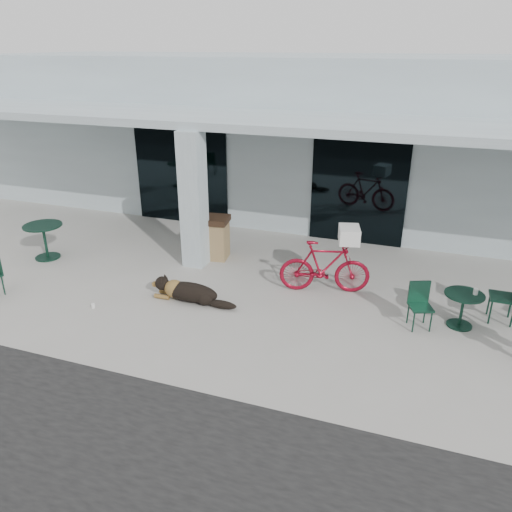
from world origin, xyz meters
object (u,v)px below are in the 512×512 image
at_px(cafe_table_near, 45,241).
at_px(dog, 190,291).
at_px(bicycle, 325,267).
at_px(cafe_chair_far_b, 503,296).
at_px(trash_receptacle, 216,238).
at_px(cafe_chair_far_a, 421,307).
at_px(cafe_table_far, 462,310).

bearing_deg(cafe_table_near, dog, -11.33).
bearing_deg(dog, cafe_table_near, 167.16).
xyz_separation_m(bicycle, cafe_chair_far_b, (3.38, -0.10, -0.05)).
relative_size(bicycle, cafe_table_near, 2.07).
distance_m(cafe_chair_far_b, trash_receptacle, 6.31).
distance_m(dog, cafe_table_near, 4.37).
distance_m(bicycle, cafe_chair_far_b, 3.38).
height_order(bicycle, cafe_table_near, bicycle).
bearing_deg(cafe_chair_far_a, cafe_chair_far_b, 6.53).
relative_size(cafe_table_near, cafe_chair_far_a, 1.05).
height_order(bicycle, cafe_table_far, bicycle).
xyz_separation_m(dog, cafe_chair_far_a, (4.41, 0.48, 0.20)).
relative_size(dog, trash_receptacle, 1.33).
bearing_deg(cafe_table_near, trash_receptacle, 19.55).
relative_size(bicycle, cafe_table_far, 2.65).
xyz_separation_m(cafe_table_far, cafe_chair_far_b, (0.70, 0.45, 0.18)).
bearing_deg(cafe_chair_far_b, bicycle, -91.84).
xyz_separation_m(cafe_table_near, trash_receptacle, (3.89, 1.38, 0.10)).
bearing_deg(cafe_chair_far_b, cafe_table_near, -87.99).
xyz_separation_m(cafe_chair_far_a, cafe_chair_far_b, (1.42, 0.76, 0.08)).
bearing_deg(cafe_chair_far_b, dog, -78.15).
distance_m(dog, cafe_chair_far_a, 4.44).
height_order(cafe_table_far, cafe_chair_far_a, cafe_chair_far_a).
height_order(cafe_table_near, cafe_chair_far_b, cafe_chair_far_b).
distance_m(bicycle, cafe_chair_far_a, 2.15).
bearing_deg(cafe_table_near, cafe_chair_far_b, 2.16).
relative_size(cafe_table_near, cafe_chair_far_b, 0.88).
bearing_deg(cafe_chair_far_b, cafe_chair_far_a, -62.07).
bearing_deg(cafe_chair_far_a, dog, 164.68).
xyz_separation_m(bicycle, cafe_table_near, (-6.74, -0.48, -0.14)).
relative_size(cafe_chair_far_a, cafe_chair_far_b, 0.84).
distance_m(cafe_table_near, trash_receptacle, 4.13).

